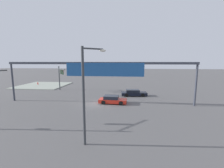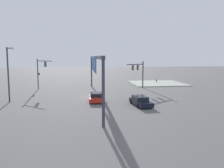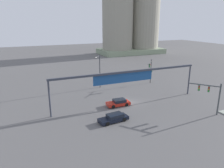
% 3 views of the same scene
% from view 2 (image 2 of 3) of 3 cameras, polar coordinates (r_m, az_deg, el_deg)
% --- Properties ---
extents(ground_plane, '(221.05, 221.05, 0.00)m').
position_cam_2_polar(ground_plane, '(34.86, -4.91, -3.64)').
color(ground_plane, '#5D5B5A').
extents(sidewalk_corner, '(11.74, 11.96, 0.15)m').
position_cam_2_polar(sidewalk_corner, '(55.40, 11.00, 0.19)').
color(sidewalk_corner, '#A1A999').
rests_on(sidewalk_corner, ground).
extents(traffic_signal_near_corner, '(3.20, 4.00, 5.36)m').
position_cam_2_polar(traffic_signal_near_corner, '(45.92, 6.68, 3.37)').
color(traffic_signal_near_corner, '#3E4346').
rests_on(traffic_signal_near_corner, ground).
extents(traffic_signal_opposite_side, '(3.39, 3.25, 5.93)m').
position_cam_2_polar(traffic_signal_opposite_side, '(46.08, -17.13, 3.48)').
color(traffic_signal_opposite_side, '#37393A').
rests_on(traffic_signal_opposite_side, ground).
extents(streetlamp_curved_arm, '(1.71, 1.56, 7.54)m').
position_cam_2_polar(streetlamp_curved_arm, '(34.43, -24.07, 3.00)').
color(streetlamp_curved_arm, '#35383D').
rests_on(streetlamp_curved_arm, ground).
extents(overhead_sign_gantry, '(28.78, 0.43, 6.35)m').
position_cam_2_polar(overhead_sign_gantry, '(34.04, -4.32, 5.30)').
color(overhead_sign_gantry, '#353946').
rests_on(overhead_sign_gantry, ground).
extents(sedan_car_approaching, '(4.83, 2.21, 1.21)m').
position_cam_2_polar(sedan_car_approaching, '(30.15, 7.03, -4.18)').
color(sedan_car_approaching, black).
rests_on(sedan_car_approaching, ground).
extents(sedan_car_waiting_far, '(4.31, 2.10, 1.21)m').
position_cam_2_polar(sedan_car_waiting_far, '(32.67, -3.89, -3.30)').
color(sedan_car_waiting_far, red).
rests_on(sedan_car_waiting_far, ground).
extents(fire_hydrant_on_curb, '(0.33, 0.22, 0.71)m').
position_cam_2_polar(fire_hydrant_on_curb, '(57.30, 10.90, 0.81)').
color(fire_hydrant_on_curb, red).
rests_on(fire_hydrant_on_curb, sidewalk_corner).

